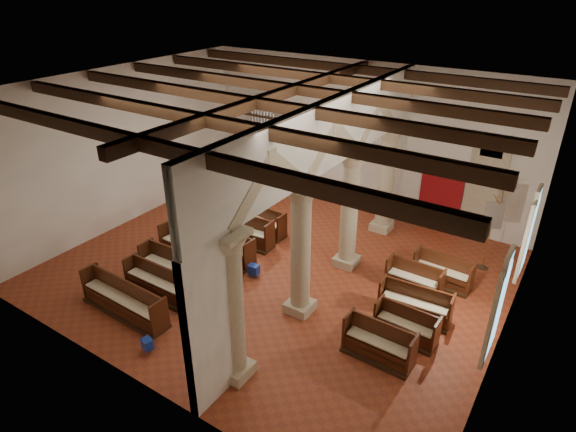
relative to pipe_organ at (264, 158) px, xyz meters
The scene contains 32 objects.
floor 7.24m from the pipe_organ, 50.71° to the right, with size 14.00×14.00×0.00m, color maroon.
ceiling 8.48m from the pipe_organ, 50.71° to the right, with size 14.00×14.00×0.00m, color black.
wall_back 4.81m from the pipe_organ, ahead, with size 14.00×0.02×6.00m, color white.
wall_front 12.46m from the pipe_organ, 68.63° to the right, with size 14.00×0.02×6.00m, color white.
wall_left 6.26m from the pipe_organ, 114.44° to the right, with size 0.02×12.00×6.00m, color white.
wall_right 12.85m from the pipe_organ, 25.56° to the right, with size 0.02×12.00×6.00m, color white.
ceiling_beams 8.38m from the pipe_organ, 50.71° to the right, with size 13.80×11.80×0.30m, color #332110, non-canonical shape.
arcade 8.65m from the pipe_organ, 41.12° to the right, with size 0.90×11.90×6.00m.
window_right_a 13.47m from the pipe_organ, 31.37° to the right, with size 0.03×1.00×2.20m, color #357757.
window_right_b 11.89m from the pipe_organ, 14.65° to the right, with size 0.03×1.00×2.20m, color #357757.
window_back 9.55m from the pipe_organ, ahead, with size 1.00×0.03×2.20m, color #357757.
pipe_organ is the anchor object (origin of this frame).
lectern 1.68m from the pipe_organ, 24.50° to the right, with size 0.53×0.55×1.12m.
dossal_curtain 8.01m from the pipe_organ, ahead, with size 1.80×0.07×2.17m.
processional_banner 10.42m from the pipe_organ, ahead, with size 0.56×0.71×2.64m.
hymnal_box_a 11.37m from the pipe_organ, 70.10° to the right, with size 0.29×0.24×0.29m, color navy.
hymnal_box_b 9.44m from the pipe_organ, 60.15° to the right, with size 0.34×0.28×0.34m, color navy.
hymnal_box_c 7.61m from the pipe_organ, 57.01° to the right, with size 0.33×0.27×0.33m, color #162398.
tube_heater_a 9.72m from the pipe_organ, 80.85° to the right, with size 0.10×0.10×0.97m, color white.
tube_heater_b 10.04m from the pipe_organ, 72.39° to the right, with size 0.10×0.10×0.96m, color white.
nave_pew_0 10.18m from the pipe_organ, 78.01° to the right, with size 3.13×0.80×1.07m.
nave_pew_1 9.09m from the pipe_organ, 75.00° to the right, with size 2.63×0.68×1.00m.
nave_pew_2 8.37m from the pipe_organ, 72.60° to the right, with size 3.15×0.83×1.13m.
nave_pew_3 7.13m from the pipe_organ, 72.65° to the right, with size 3.41×0.96×1.10m.
nave_pew_4 6.38m from the pipe_organ, 70.44° to the right, with size 3.35×0.90×1.06m.
nave_pew_5 5.32m from the pipe_organ, 66.22° to the right, with size 3.10×0.92×1.12m.
nave_pew_6 4.36m from the pipe_organ, 61.80° to the right, with size 3.15×0.84×1.03m.
aisle_pew_0 11.81m from the pipe_organ, 39.99° to the right, with size 1.86×0.75×1.05m.
aisle_pew_1 11.40m from the pipe_organ, 34.72° to the right, with size 1.75×0.71×0.96m.
aisle_pew_2 10.76m from the pipe_organ, 30.64° to the right, with size 2.10×0.81×1.00m.
aisle_pew_3 9.81m from the pipe_organ, 26.09° to the right, with size 1.75×0.71×1.01m.
aisle_pew_4 10.02m from the pipe_organ, 19.83° to the right, with size 1.87×0.76×1.01m.
Camera 1 is at (7.74, -11.25, 8.93)m, focal length 30.00 mm.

